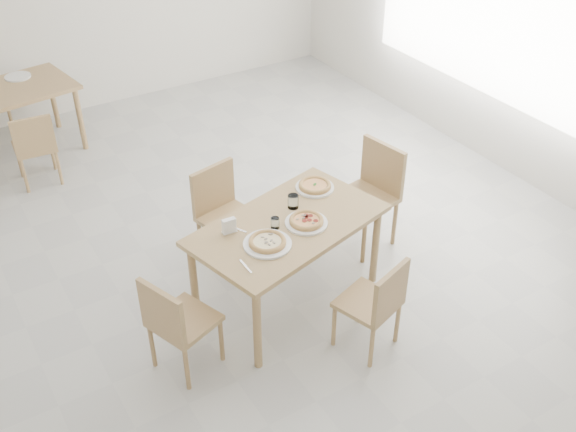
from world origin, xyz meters
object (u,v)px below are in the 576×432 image
tumbler_a (293,202)px  napkin_holder (229,227)px  chair_east (372,188)px  pizza_pepperoni (306,220)px  plate_mushroom (267,244)px  chair_north (223,209)px  plate_margherita (315,188)px  pizza_margherita (315,185)px  tumbler_b (275,223)px  chair_back_s (35,144)px  plate_empty (18,77)px  chair_south (377,301)px  plate_pepperoni (306,223)px  chair_west (175,320)px  main_table (288,232)px  second_table (2,99)px  pizza_mushroom (267,241)px

tumbler_a → napkin_holder: size_ratio=0.88×
chair_east → pizza_pepperoni: 1.04m
pizza_pepperoni → napkin_holder: bearing=160.2°
plate_mushroom → napkin_holder: size_ratio=2.80×
chair_north → plate_margherita: (0.60, -0.46, 0.26)m
pizza_margherita → tumbler_b: tumbler_b is taller
pizza_margherita → chair_back_s: pizza_margherita is taller
plate_empty → chair_south: bearing=-73.9°
plate_mushroom → plate_pepperoni: size_ratio=1.09×
chair_west → chair_south: bearing=-133.2°
plate_margherita → plate_pepperoni: bearing=-130.7°
main_table → chair_back_s: 3.03m
plate_mushroom → pizza_margherita: 0.82m
main_table → second_table: bearing=96.1°
chair_east → chair_back_s: size_ratio=1.18×
main_table → chair_south: (0.25, -0.78, -0.21)m
chair_east → plate_empty: size_ratio=3.40×
plate_pepperoni → tumbler_a: bearing=82.4°
second_table → chair_back_s: size_ratio=1.98×
plate_mushroom → pizza_mushroom: pizza_mushroom is taller
plate_margherita → napkin_holder: size_ratio=2.49×
plate_mushroom → chair_back_s: (-0.94, 2.93, -0.31)m
chair_south → pizza_mushroom: bearing=-68.0°
chair_west → plate_mushroom: size_ratio=2.34×
chair_west → pizza_margherita: chair_west is taller
chair_west → pizza_margherita: size_ratio=2.58×
main_table → chair_south: chair_south is taller
tumbler_b → plate_empty: (-0.94, 3.78, -0.03)m
pizza_mushroom → tumbler_a: size_ratio=2.96×
pizza_margherita → pizza_pepperoni: 0.49m
chair_south → plate_empty: bearing=-91.9°
plate_pepperoni → pizza_mushroom: pizza_mushroom is taller
chair_south → chair_east: bearing=-143.7°
plate_empty → chair_east: bearing=-58.8°
pizza_margherita → plate_margherita: bearing=180.0°
chair_north → plate_pepperoni: bearing=-84.2°
napkin_holder → pizza_margherita: bearing=15.0°
plate_mushroom → second_table: size_ratio=0.22×
tumbler_b → second_table: bearing=108.7°
chair_east → pizza_mushroom: chair_east is taller
pizza_pepperoni → tumbler_b: tumbler_b is taller
pizza_margherita → second_table: bearing=118.3°
plate_mushroom → plate_empty: same height
main_table → pizza_pepperoni: pizza_pepperoni is taller
plate_margherita → chair_west: bearing=-160.4°
chair_west → tumbler_b: (0.92, 0.23, 0.32)m
tumbler_a → tumbler_b: size_ratio=1.29×
chair_north → pizza_pepperoni: chair_north is taller
chair_south → tumbler_a: (-0.12, 0.93, 0.35)m
main_table → tumbler_a: 0.25m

